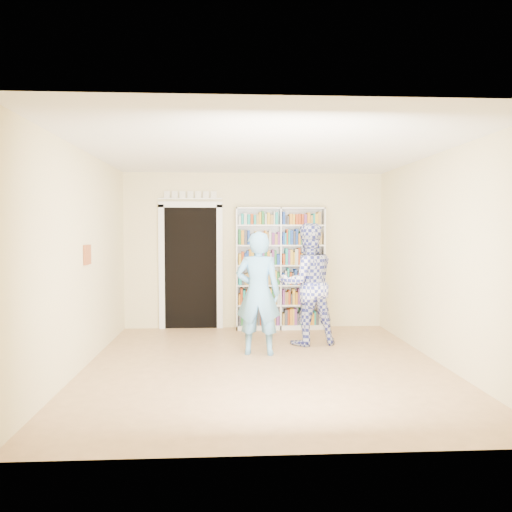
{
  "coord_description": "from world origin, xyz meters",
  "views": [
    {
      "loc": [
        -0.46,
        -6.19,
        1.71
      ],
      "look_at": [
        -0.06,
        0.9,
        1.34
      ],
      "focal_mm": 35.0,
      "sensor_mm": 36.0,
      "label": 1
    }
  ],
  "objects": [
    {
      "name": "bookshelf",
      "position": [
        0.44,
        2.34,
        1.06
      ],
      "size": [
        1.52,
        0.29,
        2.1
      ],
      "rotation": [
        0.0,
        0.0,
        0.37
      ],
      "color": "white",
      "rests_on": "floor"
    },
    {
      "name": "ceiling",
      "position": [
        0.0,
        0.0,
        2.7
      ],
      "size": [
        5.0,
        5.0,
        0.0
      ],
      "primitive_type": "plane",
      "rotation": [
        3.14,
        0.0,
        0.0
      ],
      "color": "white",
      "rests_on": "wall_back"
    },
    {
      "name": "wall_left",
      "position": [
        -2.25,
        0.0,
        1.35
      ],
      "size": [
        0.0,
        5.0,
        5.0
      ],
      "primitive_type": "plane",
      "rotation": [
        1.57,
        0.0,
        1.57
      ],
      "color": "beige",
      "rests_on": "floor"
    },
    {
      "name": "paper_sheet",
      "position": [
        0.8,
        0.97,
        0.91
      ],
      "size": [
        0.19,
        0.02,
        0.27
      ],
      "primitive_type": "cube",
      "rotation": [
        0.0,
        0.0,
        0.06
      ],
      "color": "white",
      "rests_on": "man_plaid"
    },
    {
      "name": "wall_art",
      "position": [
        -2.23,
        0.2,
        1.4
      ],
      "size": [
        0.03,
        0.25,
        0.25
      ],
      "primitive_type": "cube",
      "color": "brown",
      "rests_on": "wall_left"
    },
    {
      "name": "floor",
      "position": [
        0.0,
        0.0,
        0.0
      ],
      "size": [
        5.0,
        5.0,
        0.0
      ],
      "primitive_type": "plane",
      "color": "#A0764D",
      "rests_on": "ground"
    },
    {
      "name": "doorway",
      "position": [
        -1.1,
        2.48,
        1.18
      ],
      "size": [
        1.1,
        0.08,
        2.43
      ],
      "color": "black",
      "rests_on": "floor"
    },
    {
      "name": "wall_right",
      "position": [
        2.25,
        0.0,
        1.35
      ],
      "size": [
        0.0,
        5.0,
        5.0
      ],
      "primitive_type": "plane",
      "rotation": [
        1.57,
        0.0,
        -1.57
      ],
      "color": "beige",
      "rests_on": "floor"
    },
    {
      "name": "wall_back",
      "position": [
        0.0,
        2.5,
        1.35
      ],
      "size": [
        4.5,
        0.0,
        4.5
      ],
      "primitive_type": "plane",
      "rotation": [
        1.57,
        0.0,
        0.0
      ],
      "color": "beige",
      "rests_on": "floor"
    },
    {
      "name": "man_plaid",
      "position": [
        0.73,
        1.16,
        0.91
      ],
      "size": [
        0.99,
        0.83,
        1.81
      ],
      "primitive_type": "imported",
      "rotation": [
        0.0,
        0.0,
        3.32
      ],
      "color": "navy",
      "rests_on": "floor"
    },
    {
      "name": "man_blue",
      "position": [
        -0.04,
        0.6,
        0.85
      ],
      "size": [
        0.67,
        0.49,
        1.69
      ],
      "primitive_type": "imported",
      "rotation": [
        0.0,
        0.0,
        2.99
      ],
      "color": "#5C9BCC",
      "rests_on": "floor"
    }
  ]
}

